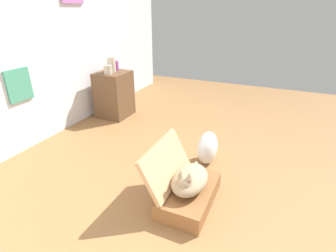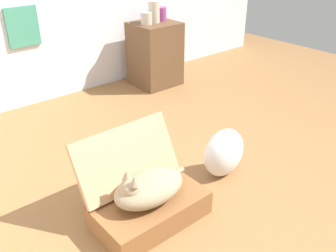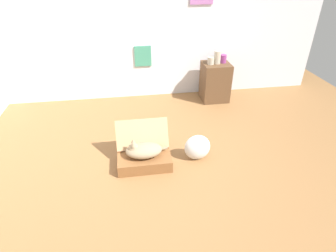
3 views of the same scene
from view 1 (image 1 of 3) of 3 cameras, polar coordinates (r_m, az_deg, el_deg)
ground_plane at (r=2.40m, az=9.15°, el=-14.94°), size 7.68×7.68×0.00m
wall_back at (r=3.23m, az=-33.22°, el=17.05°), size 6.40×0.15×2.60m
suitcase_base at (r=2.27m, az=4.71°, el=-14.91°), size 0.65×0.38×0.15m
suitcase_lid at (r=2.18m, az=-0.39°, el=-8.34°), size 0.65×0.21×0.36m
cat at (r=2.16m, az=4.74°, el=-11.72°), size 0.52×0.28×0.24m
plastic_bag_white at (r=2.76m, az=8.76°, el=-4.78°), size 0.33×0.20×0.35m
side_table at (r=3.99m, az=-11.79°, el=6.88°), size 0.46×0.43×0.67m
vase_tall at (r=3.79m, az=-13.14°, el=12.07°), size 0.11×0.11×0.12m
vase_short at (r=4.00m, az=-11.70°, el=12.94°), size 0.11×0.11×0.14m
vase_round at (r=3.88m, az=-12.40°, el=13.13°), size 0.11×0.11×0.21m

